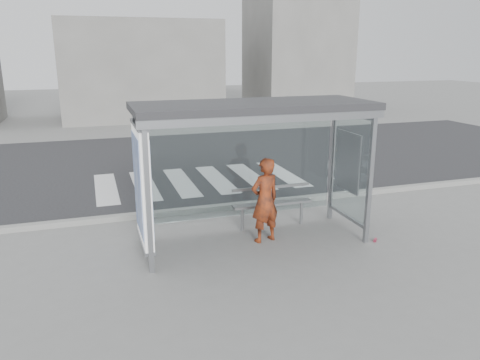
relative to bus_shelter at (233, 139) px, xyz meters
name	(u,v)px	position (x,y,z in m)	size (l,w,h in m)	color
ground	(253,241)	(0.37, -0.06, -1.98)	(80.00, 80.00, 0.00)	slate
road	(182,161)	(0.37, 6.94, -1.98)	(30.00, 10.00, 0.01)	#242426
curb	(225,207)	(0.37, 1.89, -1.92)	(30.00, 0.18, 0.12)	gray
crosswalk	(199,181)	(0.37, 4.44, -1.98)	(5.55, 3.00, 0.00)	silver
bus_shelter	(233,139)	(0.00, 0.00, 0.00)	(4.25, 1.65, 2.62)	gray
building_center	(140,70)	(0.37, 17.94, 0.52)	(8.00, 5.00, 5.00)	slate
building_right	(296,50)	(9.37, 17.94, 1.52)	(5.00, 5.00, 7.00)	slate
person	(265,200)	(0.58, -0.10, -1.18)	(0.59, 0.39, 1.62)	orange
bench	(272,203)	(0.99, 0.52, -1.47)	(1.66, 0.21, 0.86)	slate
soda_can	(375,240)	(2.57, -0.79, -1.95)	(0.06, 0.06, 0.11)	#DB4061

